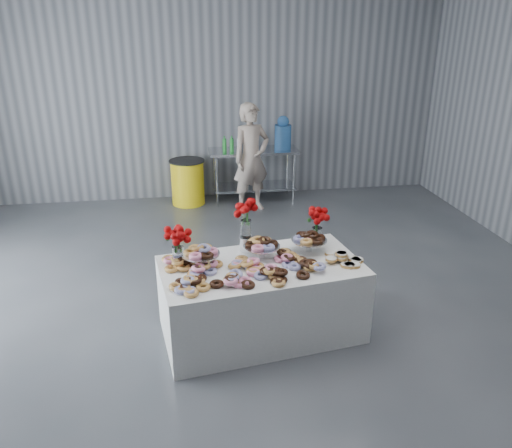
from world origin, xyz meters
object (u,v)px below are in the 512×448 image
(display_table, at_px, (261,299))
(person, at_px, (251,158))
(prep_table, at_px, (254,166))
(water_jug, at_px, (283,134))
(trash_barrel, at_px, (188,182))

(display_table, bearing_deg, person, 83.14)
(prep_table, xyz_separation_m, water_jug, (0.50, -0.00, 0.53))
(trash_barrel, bearing_deg, person, -23.85)
(display_table, distance_m, trash_barrel, 4.02)
(display_table, relative_size, person, 1.09)
(person, relative_size, trash_barrel, 2.30)
(display_table, xyz_separation_m, prep_table, (0.53, 3.98, 0.24))
(water_jug, relative_size, person, 0.32)
(display_table, distance_m, water_jug, 4.18)
(person, bearing_deg, water_jug, 14.94)
(prep_table, relative_size, water_jug, 2.71)
(prep_table, bearing_deg, person, -103.18)
(display_table, relative_size, water_jug, 3.43)
(display_table, height_order, water_jug, water_jug)
(prep_table, relative_size, person, 0.86)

